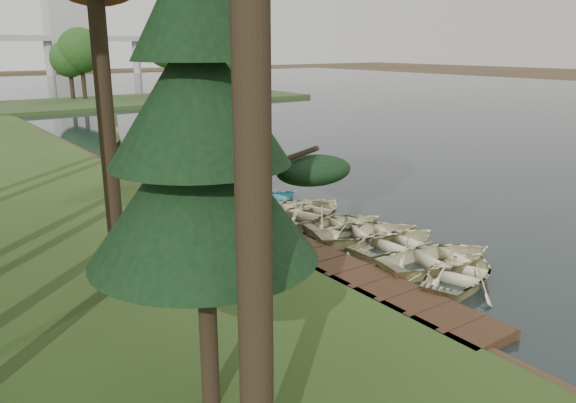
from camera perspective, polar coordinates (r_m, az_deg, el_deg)
ground at (r=19.60m, az=3.65°, el=-3.89°), size 300.00×300.00×0.00m
water at (r=54.41m, az=14.95°, el=8.22°), size 130.00×200.00×0.05m
boardwalk at (r=18.63m, az=-0.16°, el=-4.42°), size 1.60×16.00×0.30m
peninsula at (r=67.51m, az=-18.82°, el=9.43°), size 50.00×14.00×0.45m
far_trees at (r=66.31m, az=-22.13°, el=14.41°), size 45.60×5.60×8.80m
bridge at (r=136.38m, az=-26.47°, el=14.27°), size 95.90×4.00×8.60m
building_a at (r=159.81m, az=-21.42°, el=15.46°), size 10.00×8.00×18.00m
rowboat_0 at (r=16.66m, az=17.19°, el=-6.71°), size 4.02×3.40×0.71m
rowboat_1 at (r=17.43m, az=15.13°, el=-5.38°), size 4.34×3.47×0.80m
rowboat_2 at (r=18.57m, az=10.99°, el=-3.92°), size 3.64×2.68×0.73m
rowboat_3 at (r=19.33m, az=8.15°, el=-2.94°), size 4.40×3.75×0.77m
rowboat_4 at (r=20.44m, az=5.72°, el=-2.02°), size 3.47×2.76×0.64m
rowboat_5 at (r=21.42m, az=2.34°, el=-0.93°), size 4.41×3.74×0.78m
rowboat_6 at (r=22.33m, az=0.88°, el=-0.41°), size 3.12×2.24×0.65m
rowboat_7 at (r=23.57m, az=-1.62°, el=0.43°), size 3.46×2.80×0.63m
stored_rowboat at (r=26.61m, az=-17.04°, el=2.14°), size 3.41×2.45×0.70m
pine_tree at (r=9.01m, az=-8.92°, el=6.55°), size 3.80×3.80×7.90m
reeds_0 at (r=15.33m, az=0.41°, el=-6.65°), size 0.60×0.60×0.85m
reeds_1 at (r=20.88m, az=-11.11°, el=-0.69°), size 0.60×0.60×0.96m
reeds_2 at (r=21.16m, az=-15.83°, el=-0.67°), size 0.60×0.60×1.03m
reeds_3 at (r=24.78m, az=-13.02°, el=1.96°), size 0.60×0.60×1.11m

